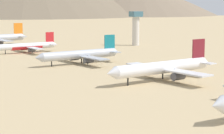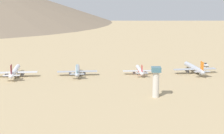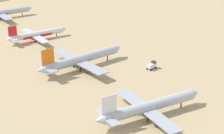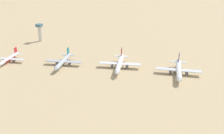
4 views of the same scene
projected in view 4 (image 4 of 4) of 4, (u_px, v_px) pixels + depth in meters
name	position (u px, v px, depth m)	size (l,w,h in m)	color
ground_plane	(11.00, 63.00, 270.53)	(2071.75, 2071.75, 0.00)	tan
parked_jet_3	(9.00, 59.00, 270.50)	(40.37, 32.87, 11.64)	silver
parked_jet_4	(63.00, 61.00, 261.91)	(46.63, 38.01, 13.45)	#B2B7C1
parked_jet_5	(120.00, 63.00, 254.72)	(51.73, 42.24, 14.93)	white
parked_jet_6	(179.00, 70.00, 239.60)	(51.57, 41.89, 14.87)	silver
control_tower	(40.00, 31.00, 340.94)	(7.20, 7.20, 23.29)	beige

